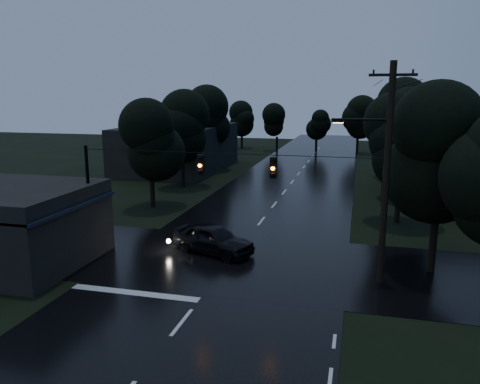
% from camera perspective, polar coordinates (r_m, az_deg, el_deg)
% --- Properties ---
extents(main_road, '(12.00, 120.00, 0.02)m').
position_cam_1_polar(main_road, '(41.83, 5.41, -0.03)').
color(main_road, black).
rests_on(main_road, ground).
extents(cross_street, '(60.00, 9.00, 0.02)m').
position_cam_1_polar(cross_street, '(24.85, -1.18, -8.39)').
color(cross_street, black).
rests_on(cross_street, ground).
extents(building_far_right, '(10.00, 14.00, 4.40)m').
position_cam_1_polar(building_far_right, '(45.58, 23.98, 2.78)').
color(building_far_right, black).
rests_on(building_far_right, ground).
extents(building_far_left, '(10.00, 16.00, 5.00)m').
position_cam_1_polar(building_far_left, '(54.71, -7.54, 5.39)').
color(building_far_left, black).
rests_on(building_far_left, ground).
extents(utility_pole_main, '(3.50, 0.30, 10.00)m').
position_cam_1_polar(utility_pole_main, '(21.75, 17.20, 2.48)').
color(utility_pole_main, black).
rests_on(utility_pole_main, ground).
extents(utility_pole_far, '(2.00, 0.30, 7.50)m').
position_cam_1_polar(utility_pole_far, '(38.80, 17.28, 4.36)').
color(utility_pole_far, black).
rests_on(utility_pole_far, ground).
extents(anchor_pole_left, '(0.18, 0.18, 6.00)m').
position_cam_1_polar(anchor_pole_left, '(26.10, -17.90, -1.11)').
color(anchor_pole_left, black).
rests_on(anchor_pole_left, ground).
extents(span_signals, '(15.00, 0.37, 1.12)m').
position_cam_1_polar(span_signals, '(22.44, -0.55, 3.26)').
color(span_signals, black).
rests_on(span_signals, ground).
extents(tree_corner_near, '(4.48, 4.48, 9.44)m').
position_cam_1_polar(tree_corner_near, '(23.90, 23.33, 4.63)').
color(tree_corner_near, black).
rests_on(tree_corner_near, ground).
extents(tree_left_a, '(3.92, 3.92, 8.26)m').
position_cam_1_polar(tree_left_a, '(36.02, -10.87, 6.32)').
color(tree_left_a, black).
rests_on(tree_left_a, ground).
extents(tree_left_b, '(4.20, 4.20, 8.85)m').
position_cam_1_polar(tree_left_b, '(43.55, -7.13, 7.87)').
color(tree_left_b, black).
rests_on(tree_left_b, ground).
extents(tree_left_c, '(4.48, 4.48, 9.44)m').
position_cam_1_polar(tree_left_c, '(53.13, -3.79, 9.05)').
color(tree_left_c, black).
rests_on(tree_left_c, ground).
extents(tree_right_a, '(4.20, 4.20, 8.85)m').
position_cam_1_polar(tree_right_a, '(32.71, 19.18, 5.99)').
color(tree_right_a, black).
rests_on(tree_right_a, ground).
extents(tree_right_b, '(4.48, 4.48, 9.44)m').
position_cam_1_polar(tree_right_b, '(40.68, 19.18, 7.56)').
color(tree_right_b, black).
rests_on(tree_right_b, ground).
extents(tree_right_c, '(4.76, 4.76, 10.03)m').
position_cam_1_polar(tree_right_c, '(50.66, 19.00, 8.73)').
color(tree_right_c, black).
rests_on(tree_right_c, ground).
extents(car, '(5.11, 3.39, 1.62)m').
position_cam_1_polar(car, '(25.83, -3.31, -5.71)').
color(car, black).
rests_on(car, ground).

